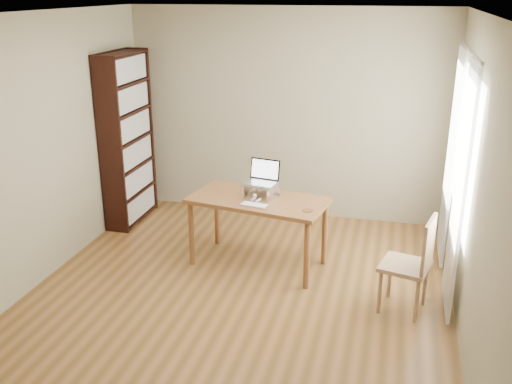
% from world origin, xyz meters
% --- Properties ---
extents(room, '(4.04, 4.54, 2.64)m').
position_xyz_m(room, '(0.03, 0.01, 1.30)').
color(room, brown).
rests_on(room, ground).
extents(bookshelf, '(0.30, 0.90, 2.10)m').
position_xyz_m(bookshelf, '(-1.83, 1.55, 1.05)').
color(bookshelf, black).
rests_on(bookshelf, ground).
extents(curtains, '(0.03, 1.90, 2.25)m').
position_xyz_m(curtains, '(1.92, 0.80, 1.17)').
color(curtains, silver).
rests_on(curtains, ground).
extents(desk, '(1.50, 0.93, 0.75)m').
position_xyz_m(desk, '(0.03, 0.71, 0.65)').
color(desk, brown).
rests_on(desk, ground).
extents(laptop_stand, '(0.32, 0.25, 0.13)m').
position_xyz_m(laptop_stand, '(0.03, 0.79, 0.83)').
color(laptop_stand, silver).
rests_on(laptop_stand, desk).
extents(laptop, '(0.36, 0.32, 0.23)m').
position_xyz_m(laptop, '(0.03, 0.85, 0.94)').
color(laptop, silver).
rests_on(laptop, laptop_stand).
extents(keyboard, '(0.30, 0.16, 0.02)m').
position_xyz_m(keyboard, '(0.04, 0.49, 0.76)').
color(keyboard, silver).
rests_on(keyboard, desk).
extents(coaster, '(0.11, 0.11, 0.01)m').
position_xyz_m(coaster, '(0.58, 0.50, 0.75)').
color(coaster, brown).
rests_on(coaster, desk).
extents(cat, '(0.24, 0.47, 0.14)m').
position_xyz_m(cat, '(0.06, 0.82, 0.81)').
color(cat, '#433E35').
rests_on(cat, desk).
extents(chair, '(0.50, 0.50, 0.93)m').
position_xyz_m(chair, '(1.60, 0.16, 0.50)').
color(chair, tan).
rests_on(chair, ground).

